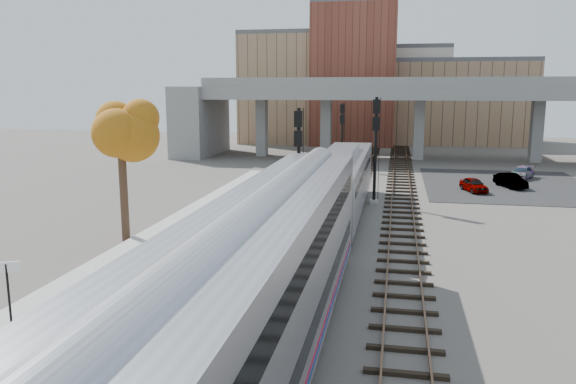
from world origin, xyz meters
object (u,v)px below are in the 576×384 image
(signal_mast_near, at_px, (299,170))
(tree, at_px, (120,126))
(locomotive, at_px, (341,181))
(car_a, at_px, (474,185))
(signal_mast_far, at_px, (342,137))
(signal_mast_mid, at_px, (375,150))
(car_c, at_px, (521,173))
(coach, at_px, (259,298))
(car_b, at_px, (510,181))

(signal_mast_near, bearing_deg, tree, -154.56)
(locomotive, relative_size, car_a, 5.79)
(signal_mast_near, distance_m, car_a, 19.25)
(signal_mast_near, bearing_deg, signal_mast_far, 90.00)
(signal_mast_mid, distance_m, car_c, 19.37)
(locomotive, xyz_separation_m, car_a, (9.76, 10.43, -1.68))
(signal_mast_far, relative_size, tree, 0.80)
(coach, distance_m, tree, 18.12)
(locomotive, xyz_separation_m, tree, (-11.03, -8.68, 4.05))
(signal_mast_far, relative_size, car_a, 2.07)
(signal_mast_mid, height_order, signal_mast_far, signal_mast_mid)
(coach, bearing_deg, signal_mast_far, 92.72)
(signal_mast_near, xyz_separation_m, signal_mast_far, (0.00, 26.03, -0.27))
(car_c, bearing_deg, coach, -82.03)
(locomotive, distance_m, coach, 22.61)
(signal_mast_far, height_order, car_b, signal_mast_far)
(signal_mast_far, bearing_deg, car_a, -43.28)
(car_b, relative_size, car_c, 0.96)
(signal_mast_far, height_order, tree, tree)
(signal_mast_mid, xyz_separation_m, car_c, (12.96, 14.00, -3.36))
(coach, height_order, signal_mast_near, signal_mast_near)
(signal_mast_mid, relative_size, signal_mast_far, 1.13)
(car_c, bearing_deg, signal_mast_far, -163.27)
(coach, bearing_deg, car_c, 69.85)
(tree, bearing_deg, car_c, 45.92)
(signal_mast_mid, relative_size, car_b, 2.13)
(signal_mast_mid, distance_m, car_b, 14.54)
(signal_mast_far, bearing_deg, locomotive, -84.45)
(signal_mast_far, relative_size, car_c, 1.81)
(tree, bearing_deg, car_a, 42.57)
(locomotive, relative_size, coach, 0.76)
(signal_mast_mid, height_order, tree, tree)
(car_b, distance_m, car_c, 5.49)
(tree, distance_m, car_b, 32.91)
(locomotive, bearing_deg, tree, -141.82)
(signal_mast_mid, height_order, car_b, signal_mast_mid)
(tree, xyz_separation_m, car_a, (20.80, 19.11, -5.72))
(signal_mast_near, bearing_deg, signal_mast_mid, 64.49)
(signal_mast_near, xyz_separation_m, car_a, (11.86, 14.86, -3.01))
(coach, relative_size, car_c, 6.64)
(signal_mast_near, relative_size, signal_mast_mid, 0.93)
(signal_mast_far, bearing_deg, car_c, -11.39)
(coach, height_order, signal_mast_mid, signal_mast_mid)
(signal_mast_far, distance_m, car_a, 16.53)
(signal_mast_mid, bearing_deg, tree, -135.43)
(coach, relative_size, signal_mast_mid, 3.24)
(signal_mast_near, bearing_deg, car_c, 52.95)
(car_c, bearing_deg, tree, -105.96)
(tree, distance_m, car_c, 37.81)
(coach, xyz_separation_m, signal_mast_near, (-2.10, 18.18, 0.81))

